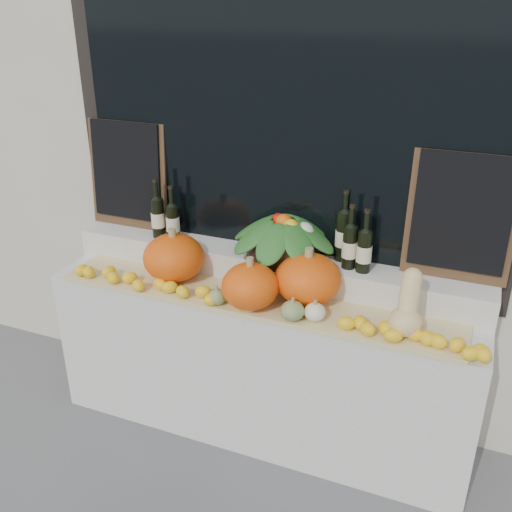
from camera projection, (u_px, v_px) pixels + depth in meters
storefront_facade at (312, 6)px, 3.03m from camera, size 7.00×0.94×4.50m
display_sill at (261, 361)px, 3.18m from camera, size 2.30×0.55×0.88m
rear_tier at (272, 267)px, 3.09m from camera, size 2.30×0.25×0.16m
straw_bedding at (252, 300)px, 2.89m from camera, size 2.10×0.32×0.02m
pumpkin_left at (174, 258)px, 3.03m from camera, size 0.41×0.41×0.25m
pumpkin_right at (308, 279)px, 2.81m from camera, size 0.36×0.36×0.25m
pumpkin_center at (250, 286)px, 2.76m from camera, size 0.29×0.29×0.23m
butternut_squash at (407, 309)px, 2.55m from camera, size 0.15×0.21×0.29m
decorative_gourds at (264, 304)px, 2.73m from camera, size 0.59×0.15×0.15m
lemon_heap at (244, 303)px, 2.78m from camera, size 2.20×0.16×0.06m
produce_bowl at (283, 235)px, 2.97m from camera, size 0.59×0.59×0.25m
wine_bottle_far_left at (158, 217)px, 3.22m from camera, size 0.08×0.08×0.34m
wine_bottle_near_left at (173, 221)px, 3.20m from camera, size 0.08×0.08×0.31m
wine_bottle_tall at (343, 235)px, 2.93m from camera, size 0.08×0.08×0.38m
wine_bottle_near_right at (350, 246)px, 2.85m from camera, size 0.08×0.08×0.34m
wine_bottle_far_right at (364, 251)px, 2.82m from camera, size 0.08×0.08×0.33m
chalkboard_left at (127, 173)px, 3.29m from camera, size 0.50×0.07×0.62m
chalkboard_right at (461, 216)px, 2.66m from camera, size 0.50×0.07×0.62m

